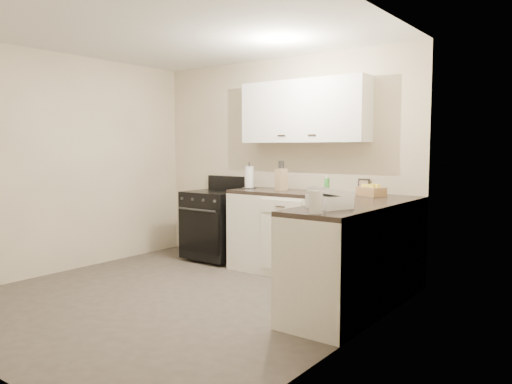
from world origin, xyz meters
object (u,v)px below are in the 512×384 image
Objects in this scene: knife_block at (281,179)px; paper_towel at (249,177)px; countertop_grill at (329,202)px; wicker_basket at (371,192)px; stove at (215,224)px.

paper_towel is at bearing -155.57° from knife_block.
knife_block is at bearing 160.00° from countertop_grill.
knife_block is 1.14m from wicker_basket.
wicker_basket is at bearing 1.44° from stove.
stove is 1.13m from knife_block.
paper_towel is at bearing 168.92° from countertop_grill.
knife_block reaches higher than wicker_basket.
stove is at bearing -153.33° from knife_block.
knife_block is 0.85× the size of countertop_grill.
paper_towel is at bearing 7.39° from stove.
knife_block is 0.94× the size of paper_towel.
knife_block is at bearing 5.42° from stove.
stove is 2.87× the size of countertop_grill.
wicker_basket is 1.18m from countertop_grill.
stove is 2.56m from countertop_grill.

